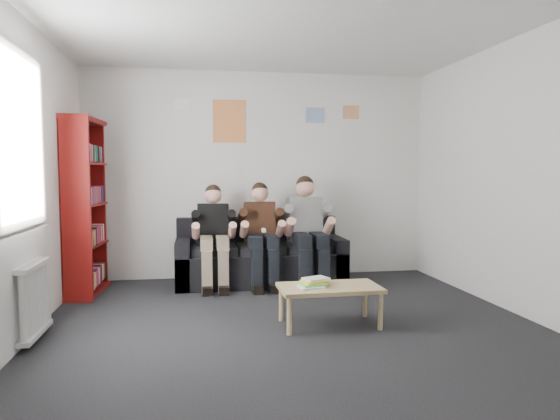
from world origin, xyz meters
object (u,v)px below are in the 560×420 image
Objects in this scene: person_middle at (262,235)px; person_right at (308,231)px; sofa at (260,259)px; bookshelf at (86,207)px; person_left at (214,236)px; coffee_table at (329,291)px.

person_middle is 0.58m from person_right.
person_right is at bearing -18.84° from sofa.
person_left is at bearing 7.97° from bookshelf.
sofa is 2.16m from bookshelf.
person_left is 0.92× the size of person_right.
person_middle is at bearing 103.11° from coffee_table.
bookshelf is at bearing -175.96° from person_middle.
person_right is at bearing 1.83° from person_middle.
person_middle reaches higher than sofa.
person_middle reaches higher than coffee_table.
coffee_table is at bearing -54.25° from person_left.
sofa is at bearing 101.81° from coffee_table.
sofa is at bearing 12.61° from bookshelf.
coffee_table is (0.40, -1.89, 0.03)m from sofa.
person_right reaches higher than person_middle.
coffee_table is 0.72× the size of person_middle.
bookshelf reaches higher than person_left.
coffee_table is at bearing -74.66° from person_middle.
bookshelf reaches higher than coffee_table.
bookshelf is 1.48× the size of person_right.
coffee_table is at bearing -98.22° from person_right.
sofa is at bearing 159.08° from person_right.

